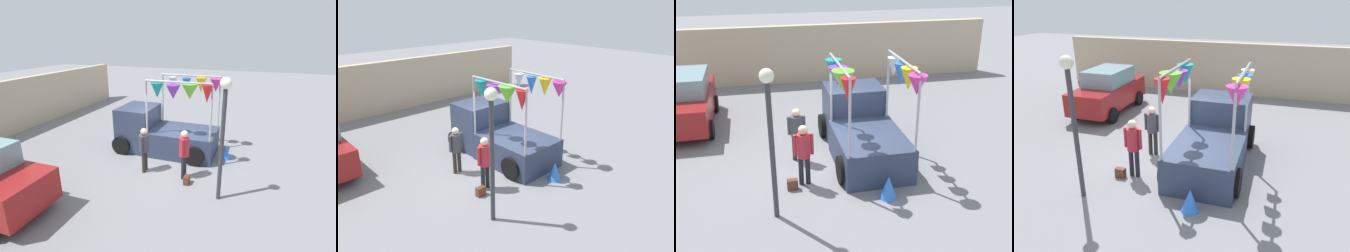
% 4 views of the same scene
% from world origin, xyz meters
% --- Properties ---
extents(ground_plane, '(60.00, 60.00, 0.00)m').
position_xyz_m(ground_plane, '(0.00, 0.00, 0.00)').
color(ground_plane, slate).
extents(vendor_truck, '(2.46, 4.13, 3.09)m').
position_xyz_m(vendor_truck, '(0.98, 0.65, 0.92)').
color(vendor_truck, '#2D3851').
rests_on(vendor_truck, ground).
extents(person_customer, '(0.53, 0.34, 1.70)m').
position_xyz_m(person_customer, '(-0.95, -0.92, 1.03)').
color(person_customer, black).
rests_on(person_customer, ground).
extents(person_vendor, '(0.53, 0.34, 1.62)m').
position_xyz_m(person_vendor, '(-0.97, 0.51, 0.97)').
color(person_vendor, '#2D2823').
rests_on(person_vendor, ground).
extents(handbag, '(0.28, 0.16, 0.28)m').
position_xyz_m(handbag, '(-1.30, -1.12, 0.14)').
color(handbag, '#592D1E').
rests_on(handbag, ground).
extents(street_lamp, '(0.32, 0.32, 3.59)m').
position_xyz_m(street_lamp, '(-1.79, -2.23, 2.37)').
color(street_lamp, '#333338').
rests_on(street_lamp, ground).
extents(brick_boundary_wall, '(18.00, 0.36, 2.60)m').
position_xyz_m(brick_boundary_wall, '(0.00, 8.30, 1.30)').
color(brick_boundary_wall, tan).
rests_on(brick_boundary_wall, ground).
extents(folded_kite_bundle_azure, '(0.61, 0.61, 0.60)m').
position_xyz_m(folded_kite_bundle_azure, '(1.02, -2.04, 0.30)').
color(folded_kite_bundle_azure, blue).
rests_on(folded_kite_bundle_azure, ground).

